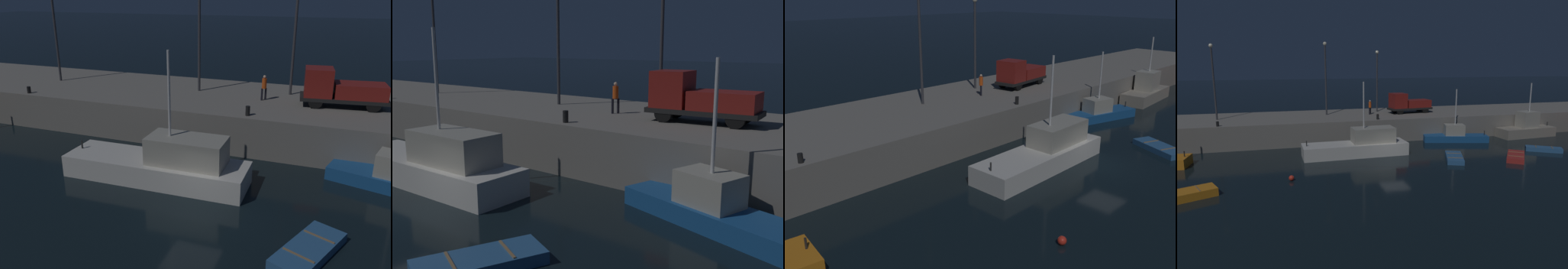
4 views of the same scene
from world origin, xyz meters
The scene contains 13 objects.
ground_plane centered at (0.00, 0.00, 0.00)m, with size 320.00×320.00×0.00m, color black.
pier_quay centered at (0.00, 12.71, 1.29)m, with size 79.21×10.33×2.58m.
fishing_trawler_red centered at (9.29, 6.16, 0.66)m, with size 7.52×3.79×5.99m.
fishing_boat_white centered at (-2.71, 2.87, 0.97)m, with size 10.25×3.05×7.15m.
fishing_trawler_green centered at (18.99, 6.39, 1.01)m, with size 7.35×3.00×6.50m.
rowboat_white_mid centered at (5.45, -1.15, 0.20)m, with size 2.82×4.06×0.44m.
mooring_buoy_mid centered at (-9.57, -3.40, 0.21)m, with size 0.42×0.42×0.42m, color red.
lamp_post_east centered at (-4.52, 13.36, 7.64)m, with size 0.44×0.44×8.74m.
lamp_post_central centered at (2.29, 14.60, 7.17)m, with size 0.44×0.44×7.83m.
utility_truck centered at (5.73, 12.33, 3.79)m, with size 5.75×2.61×2.54m.
dockworker centered at (0.75, 12.29, 3.59)m, with size 0.46×0.46×1.77m.
bollard_west centered at (-16.31, 8.04, 2.84)m, with size 0.28×0.28×0.50m, color black.
bollard_central centered at (0.60, 8.19, 2.88)m, with size 0.28×0.28×0.60m, color black.
Camera 3 is at (-24.07, -12.91, 10.88)m, focal length 39.71 mm.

